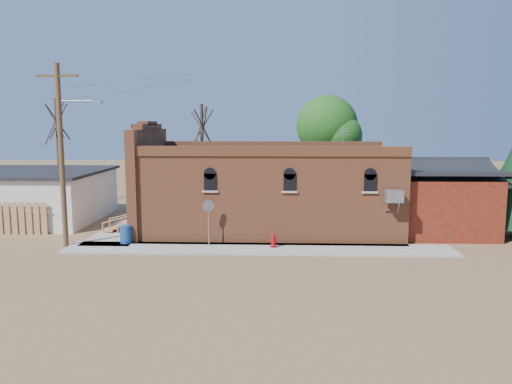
{
  "coord_description": "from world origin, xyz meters",
  "views": [
    {
      "loc": [
        2.28,
        -22.84,
        6.13
      ],
      "look_at": [
        1.23,
        4.17,
        2.4
      ],
      "focal_mm": 35.0,
      "sensor_mm": 36.0,
      "label": 1
    }
  ],
  "objects_px": {
    "utility_pole": "(62,151)",
    "stop_sign": "(208,210)",
    "brick_bar": "(264,190)",
    "fire_hydrant": "(273,241)",
    "trash_barrel": "(126,234)"
  },
  "relations": [
    {
      "from": "utility_pole",
      "to": "trash_barrel",
      "type": "height_order",
      "value": "utility_pole"
    },
    {
      "from": "utility_pole",
      "to": "stop_sign",
      "type": "xyz_separation_m",
      "value": [
        7.13,
        0.17,
        -2.91
      ]
    },
    {
      "from": "stop_sign",
      "to": "trash_barrel",
      "type": "bearing_deg",
      "value": 174.84
    },
    {
      "from": "brick_bar",
      "to": "trash_barrel",
      "type": "relative_size",
      "value": 18.23
    },
    {
      "from": "fire_hydrant",
      "to": "utility_pole",
      "type": "bearing_deg",
      "value": 167.6
    },
    {
      "from": "utility_pole",
      "to": "trash_barrel",
      "type": "bearing_deg",
      "value": 10.17
    },
    {
      "from": "utility_pole",
      "to": "trash_barrel",
      "type": "distance_m",
      "value": 5.13
    },
    {
      "from": "utility_pole",
      "to": "brick_bar",
      "type": "bearing_deg",
      "value": 23.69
    },
    {
      "from": "stop_sign",
      "to": "trash_barrel",
      "type": "distance_m",
      "value": 4.5
    },
    {
      "from": "utility_pole",
      "to": "fire_hydrant",
      "type": "relative_size",
      "value": 13.14
    },
    {
      "from": "brick_bar",
      "to": "utility_pole",
      "type": "height_order",
      "value": "utility_pole"
    },
    {
      "from": "utility_pole",
      "to": "trash_barrel",
      "type": "xyz_separation_m",
      "value": [
        2.84,
        0.51,
        -4.24
      ]
    },
    {
      "from": "utility_pole",
      "to": "stop_sign",
      "type": "distance_m",
      "value": 7.7
    },
    {
      "from": "brick_bar",
      "to": "fire_hydrant",
      "type": "bearing_deg",
      "value": -82.75
    },
    {
      "from": "stop_sign",
      "to": "trash_barrel",
      "type": "height_order",
      "value": "stop_sign"
    }
  ]
}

